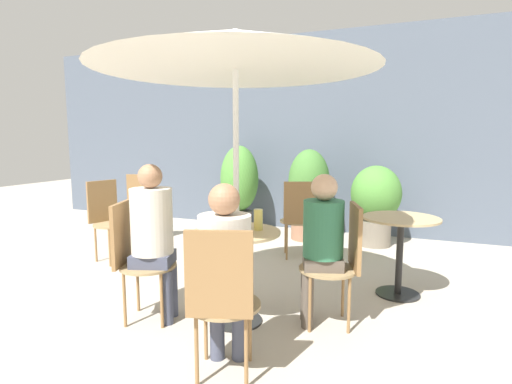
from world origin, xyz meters
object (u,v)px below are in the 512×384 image
Objects in this scene: bistro_chair_1 at (222,293)px; umbrella at (235,50)px; beer_glass_1 at (234,227)px; potted_plant_0 at (239,184)px; bistro_chair_4 at (139,203)px; seated_person_1 at (225,260)px; beer_glass_0 at (218,218)px; potted_plant_2 at (376,200)px; cafe_table_far at (400,238)px; beer_glass_2 at (258,220)px; bistro_chair_5 at (299,213)px; cafe_table_near at (237,255)px; seated_person_2 at (321,235)px; bistro_chair_3 at (107,214)px; bistro_chair_2 at (342,255)px; seated_person_0 at (154,229)px; potted_plant_1 at (309,192)px; bistro_chair_0 at (134,251)px.

umbrella is (-0.25, 0.76, 1.50)m from bistro_chair_1.
potted_plant_0 is at bearing 113.46° from beer_glass_1.
bistro_chair_4 is 0.81× the size of seated_person_1.
bistro_chair_4 is 0.71× the size of potted_plant_0.
beer_glass_0 is 2.89m from potted_plant_2.
beer_glass_2 is (-1.01, -0.95, 0.27)m from cafe_table_far.
bistro_chair_5 reaches higher than cafe_table_far.
seated_person_2 reaches higher than cafe_table_near.
seated_person_1 is at bearing -107.49° from bistro_chair_3.
seated_person_1 is 1.50m from umbrella.
bistro_chair_1 is at bearing -109.44° from bistro_chair_3.
potted_plant_0 reaches higher than bistro_chair_4.
bistro_chair_2 is 3.29m from potted_plant_0.
seated_person_0 is 0.81m from beer_glass_2.
potted_plant_1 is (1.11, -0.08, -0.06)m from potted_plant_0.
potted_plant_1 reaches higher than cafe_table_far.
bistro_chair_1 is 3.55m from potted_plant_2.
cafe_table_far is 3.23m from bistro_chair_3.
seated_person_1 is at bearing -99.69° from potted_plant_2.
bistro_chair_2 is 5.76× the size of beer_glass_0.
potted_plant_0 is (-1.30, 3.01, -0.06)m from beer_glass_1.
beer_glass_1 is 3.28m from potted_plant_0.
beer_glass_0 is (-0.78, -0.18, 0.11)m from seated_person_2.
seated_person_1 is (2.28, -1.53, 0.14)m from bistro_chair_3.
seated_person_2 reaches higher than bistro_chair_2.
bistro_chair_5 is at bearing -177.05° from seated_person_2.
cafe_table_near is 0.66m from seated_person_2.
cafe_table_near is at bearing -90.00° from seated_person_2.
beer_glass_1 is at bearing -132.27° from cafe_table_far.
beer_glass_1 is 0.11× the size of potted_plant_1.
beer_glass_0 is at bearing -90.57° from potted_plant_1.
beer_glass_0 is at bearing 171.02° from umbrella.
bistro_chair_1 is at bearing -135.00° from bistro_chair_0.
seated_person_0 is 1.06× the size of seated_person_2.
seated_person_1 reaches higher than bistro_chair_4.
seated_person_1 reaches higher than cafe_table_far.
potted_plant_1 is at bearing -29.99° from bistro_chair_0.
beer_glass_1 is 2.93m from potted_plant_1.
potted_plant_2 is 3.20m from umbrella.
beer_glass_2 is at bearing -87.39° from bistro_chair_0.
seated_person_2 reaches higher than cafe_table_far.
bistro_chair_2 is at bearing 30.34° from beer_glass_1.
bistro_chair_2 is 1.00× the size of bistro_chair_5.
bistro_chair_1 is 2.87m from bistro_chair_3.
bistro_chair_5 is (-0.00, 1.77, 0.02)m from cafe_table_near.
seated_person_0 is at bearing 51.95° from bistro_chair_5.
bistro_chair_4 is at bearing -153.30° from potted_plant_1.
potted_plant_1 reaches higher than seated_person_0.
potted_plant_0 is at bearing -9.39° from bistro_chair_0.
cafe_table_near is 0.67m from seated_person_0.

